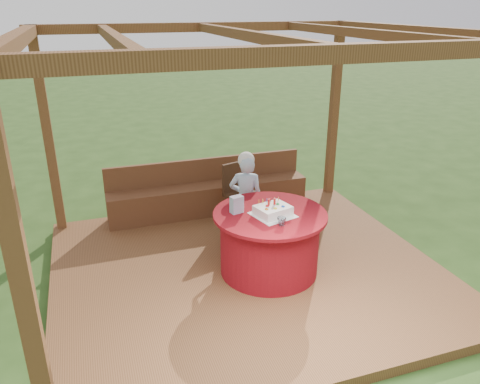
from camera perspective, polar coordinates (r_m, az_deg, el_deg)
The scene contains 10 objects.
ground at distance 5.79m, azimuth 0.81°, elevation -10.11°, with size 60.00×60.00×0.00m, color #264517.
deck at distance 5.76m, azimuth 0.81°, elevation -9.60°, with size 4.50×4.00×0.12m, color brown.
pergola at distance 4.95m, azimuth 0.96°, elevation 14.22°, with size 4.50×4.00×2.72m.
bench at distance 7.08m, azimuth -3.81°, elevation -0.39°, with size 3.00×0.42×0.80m.
table at distance 5.48m, azimuth 3.59°, elevation -6.09°, with size 1.30×1.30×0.75m.
chair at distance 6.62m, azimuth 0.06°, elevation 0.15°, with size 0.54×0.54×0.89m.
elderly_woman at distance 6.05m, azimuth 0.73°, elevation -0.62°, with size 0.51×0.43×1.24m.
birthday_cake at distance 5.23m, azimuth 4.03°, elevation -2.27°, with size 0.51×0.51×0.18m.
gift_bag at distance 5.27m, azimuth -0.40°, elevation -1.54°, with size 0.14×0.09×0.20m, color #C17DB0.
drinking_glass at distance 5.01m, azimuth 5.09°, elevation -3.61°, with size 0.10×0.10×0.09m, color white.
Camera 1 is at (-1.65, -4.62, 3.08)m, focal length 35.00 mm.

